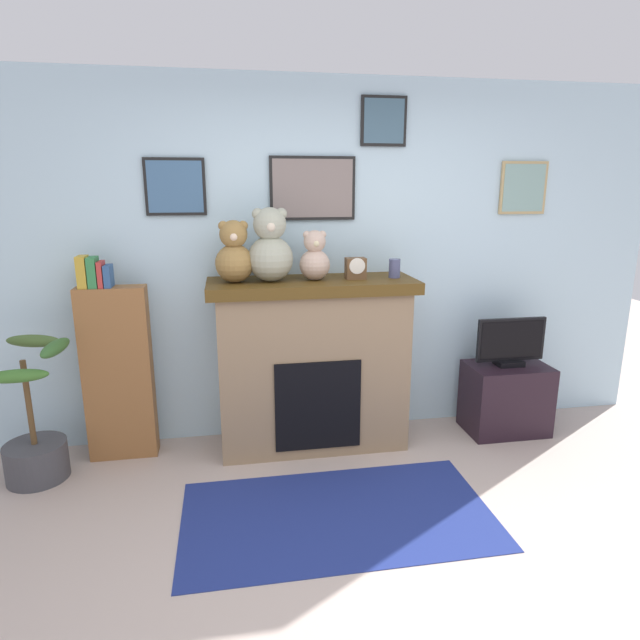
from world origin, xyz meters
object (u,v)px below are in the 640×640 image
(candle_jar, at_px, (394,268))
(mantel_clock, at_px, (356,268))
(tv_stand, at_px, (506,398))
(teddy_bear_tan, at_px, (270,249))
(teddy_bear_grey, at_px, (315,258))
(bookshelf, at_px, (117,369))
(television, at_px, (511,343))
(fireplace, at_px, (312,363))
(teddy_bear_brown, at_px, (234,255))
(potted_plant, at_px, (34,436))

(candle_jar, relative_size, mantel_clock, 0.87)
(tv_stand, xyz_separation_m, mantel_clock, (-1.20, 0.03, 1.04))
(teddy_bear_tan, xyz_separation_m, teddy_bear_grey, (0.30, 0.00, -0.07))
(bookshelf, xyz_separation_m, tv_stand, (2.85, -0.10, -0.37))
(bookshelf, bearing_deg, tv_stand, -2.01)
(television, height_order, teddy_bear_grey, teddy_bear_grey)
(fireplace, xyz_separation_m, teddy_bear_brown, (-0.52, -0.02, 0.79))
(candle_jar, relative_size, teddy_bear_tan, 0.27)
(teddy_bear_tan, bearing_deg, television, -1.12)
(potted_plant, distance_m, mantel_clock, 2.37)
(fireplace, distance_m, teddy_bear_brown, 0.95)
(potted_plant, bearing_deg, television, 2.35)
(fireplace, distance_m, television, 1.51)
(potted_plant, bearing_deg, fireplace, 5.91)
(fireplace, distance_m, mantel_clock, 0.75)
(bookshelf, bearing_deg, potted_plant, -154.40)
(teddy_bear_brown, bearing_deg, fireplace, 1.99)
(bookshelf, xyz_separation_m, teddy_bear_grey, (1.36, -0.07, 0.74))
(television, height_order, teddy_bear_tan, teddy_bear_tan)
(teddy_bear_grey, bearing_deg, television, -1.36)
(television, distance_m, teddy_bear_grey, 1.63)
(bookshelf, xyz_separation_m, mantel_clock, (1.65, -0.07, 0.66))
(television, distance_m, teddy_bear_tan, 1.93)
(tv_stand, xyz_separation_m, teddy_bear_grey, (-1.49, 0.03, 1.11))
(mantel_clock, height_order, teddy_bear_tan, teddy_bear_tan)
(tv_stand, height_order, teddy_bear_brown, teddy_bear_brown)
(teddy_bear_brown, bearing_deg, tv_stand, -0.96)
(bookshelf, distance_m, candle_jar, 2.04)
(teddy_bear_tan, bearing_deg, tv_stand, -1.08)
(fireplace, bearing_deg, candle_jar, -1.73)
(candle_jar, bearing_deg, television, -2.23)
(candle_jar, bearing_deg, teddy_bear_brown, -179.97)
(teddy_bear_brown, bearing_deg, television, -0.99)
(mantel_clock, height_order, teddy_bear_brown, teddy_bear_brown)
(potted_plant, bearing_deg, bookshelf, 25.60)
(candle_jar, bearing_deg, tv_stand, -2.14)
(teddy_bear_brown, relative_size, teddy_bear_tan, 0.84)
(bookshelf, distance_m, mantel_clock, 1.78)
(mantel_clock, distance_m, teddy_bear_brown, 0.83)
(teddy_bear_grey, bearing_deg, potted_plant, -174.70)
(potted_plant, height_order, teddy_bear_brown, teddy_bear_brown)
(potted_plant, bearing_deg, teddy_bear_brown, 7.45)
(television, bearing_deg, mantel_clock, 178.38)
(bookshelf, xyz_separation_m, teddy_bear_brown, (0.82, -0.07, 0.77))
(tv_stand, height_order, candle_jar, candle_jar)
(tv_stand, distance_m, teddy_bear_brown, 2.33)
(tv_stand, bearing_deg, fireplace, 178.02)
(potted_plant, distance_m, tv_stand, 3.35)
(bookshelf, relative_size, television, 2.67)
(potted_plant, xyz_separation_m, candle_jar, (2.43, 0.17, 0.99))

